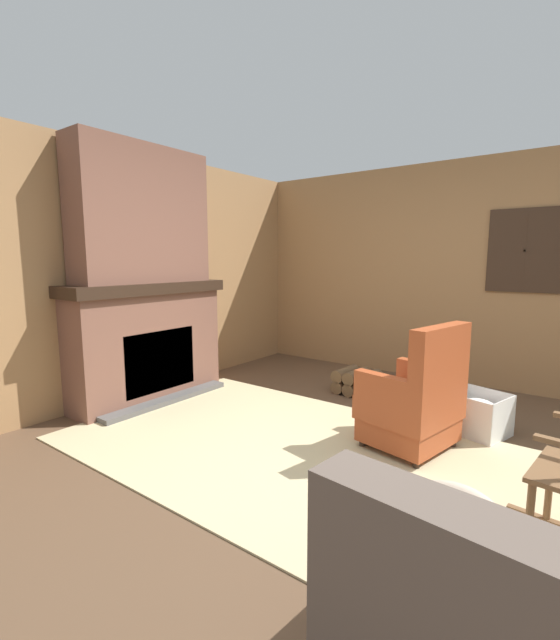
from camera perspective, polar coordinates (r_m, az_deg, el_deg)
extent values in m
plane|color=brown|center=(3.33, 8.84, -17.79)|extent=(14.00, 14.00, 0.00)
cube|color=#9E7247|center=(4.75, -19.28, 5.65)|extent=(0.06, 5.64, 2.56)
cube|color=#9E7247|center=(5.40, 21.97, 5.77)|extent=(5.64, 0.06, 2.56)
cube|color=#382619|center=(5.21, 29.83, 8.04)|extent=(0.71, 0.02, 0.88)
cube|color=silver|center=(5.22, 29.84, 8.03)|extent=(0.67, 0.01, 0.84)
cube|color=#382619|center=(5.21, 29.83, 8.04)|extent=(0.02, 0.02, 0.84)
cube|color=#382619|center=(5.21, 29.83, 8.04)|extent=(0.67, 0.02, 0.02)
cube|color=brown|center=(4.64, -17.19, -3.41)|extent=(0.42, 1.61, 1.10)
cube|color=black|center=(4.53, -15.85, -5.21)|extent=(0.08, 0.84, 0.62)
cube|color=#565451|center=(4.55, -14.72, -10.35)|extent=(0.16, 1.45, 0.06)
cube|color=black|center=(4.56, -17.51, 4.09)|extent=(0.52, 1.71, 0.11)
cube|color=brown|center=(4.57, -17.91, 13.13)|extent=(0.37, 1.42, 1.33)
cube|color=#C6B789|center=(3.36, 3.88, -17.40)|extent=(3.88, 2.17, 0.01)
cube|color=#A84723|center=(3.54, 16.75, -13.26)|extent=(0.67, 0.72, 0.24)
cube|color=#A84723|center=(3.49, 16.85, -10.97)|extent=(0.71, 0.76, 0.18)
cube|color=#A84723|center=(3.28, 20.57, -5.61)|extent=(0.25, 0.67, 0.56)
cube|color=#A84723|center=(3.22, 13.99, -8.96)|extent=(0.53, 0.20, 0.20)
cube|color=#A84723|center=(3.68, 19.05, -6.98)|extent=(0.53, 0.20, 0.20)
cylinder|color=#332319|center=(3.52, 10.94, -15.84)|extent=(0.06, 0.06, 0.06)
cylinder|color=#332319|center=(3.92, 15.77, -13.44)|extent=(0.06, 0.06, 0.06)
cylinder|color=#332319|center=(3.29, 17.71, -17.91)|extent=(0.06, 0.06, 0.06)
cylinder|color=#332319|center=(3.71, 22.04, -15.01)|extent=(0.06, 0.06, 0.06)
cylinder|color=brown|center=(2.53, 30.31, -21.91)|extent=(0.04, 0.04, 0.38)
cylinder|color=brown|center=(2.88, 32.26, -18.24)|extent=(0.04, 0.04, 0.38)
cylinder|color=brown|center=(4.84, 8.72, -8.50)|extent=(0.17, 0.39, 0.14)
cylinder|color=brown|center=(4.77, 10.20, -8.80)|extent=(0.17, 0.39, 0.14)
cylinder|color=brown|center=(4.70, 11.72, -9.10)|extent=(0.17, 0.39, 0.14)
cylinder|color=brown|center=(4.81, 8.75, -7.10)|extent=(0.17, 0.39, 0.14)
cylinder|color=brown|center=(4.74, 10.23, -7.38)|extent=(0.17, 0.39, 0.14)
cylinder|color=brown|center=(4.67, 11.77, -7.66)|extent=(0.17, 0.39, 0.14)
cube|color=white|center=(4.06, 24.74, -13.52)|extent=(0.51, 0.50, 0.01)
cube|color=white|center=(3.92, 27.60, -11.84)|extent=(0.12, 0.39, 0.35)
cube|color=white|center=(4.09, 22.31, -10.68)|extent=(0.12, 0.39, 0.35)
cube|color=white|center=(4.17, 26.14, -10.57)|extent=(0.41, 0.13, 0.35)
cube|color=white|center=(3.84, 23.53, -12.00)|extent=(0.41, 0.13, 0.35)
ellipsoid|color=white|center=(3.99, 24.90, -11.02)|extent=(0.41, 0.40, 0.21)
ellipsoid|color=silver|center=(4.35, -22.61, 4.98)|extent=(0.13, 0.13, 0.09)
cylinder|color=white|center=(4.34, -22.70, 6.69)|extent=(0.07, 0.07, 0.17)
cube|color=brown|center=(4.85, -13.79, 5.88)|extent=(0.15, 0.23, 0.13)
cube|color=silver|center=(4.78, -13.18, 5.96)|extent=(0.01, 0.04, 0.02)
cube|color=brown|center=(1.38, 23.90, -29.96)|extent=(0.92, 0.30, 0.40)
ellipsoid|color=#CCB299|center=(1.73, 21.85, -23.57)|extent=(0.38, 0.20, 0.28)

